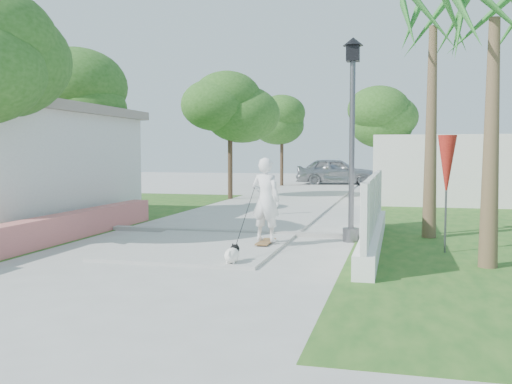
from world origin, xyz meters
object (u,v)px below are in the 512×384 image
(patio_umbrella, at_px, (447,167))
(skateboarder, at_px, (258,206))
(dog, at_px, (232,254))
(parked_car, at_px, (336,171))
(bollard, at_px, (274,197))
(street_lamp, at_px, (352,131))

(patio_umbrella, bearing_deg, skateboarder, -172.92)
(patio_umbrella, relative_size, skateboarder, 0.93)
(dog, xyz_separation_m, parked_car, (-0.86, 25.00, 0.61))
(dog, bearing_deg, parked_car, 91.39)
(bollard, relative_size, patio_umbrella, 0.47)
(dog, relative_size, parked_car, 0.12)
(street_lamp, xyz_separation_m, dog, (-1.77, -3.22, -2.22))
(bollard, height_order, skateboarder, skateboarder)
(patio_umbrella, bearing_deg, dog, -148.84)
(street_lamp, height_order, bollard, street_lamp)
(bollard, relative_size, parked_car, 0.23)
(patio_umbrella, height_order, parked_car, patio_umbrella)
(skateboarder, distance_m, dog, 1.89)
(street_lamp, distance_m, dog, 4.30)
(patio_umbrella, relative_size, dog, 4.16)
(bollard, height_order, dog, bollard)
(skateboarder, bearing_deg, parked_car, -74.05)
(street_lamp, height_order, skateboarder, street_lamp)
(patio_umbrella, height_order, dog, patio_umbrella)
(street_lamp, bearing_deg, dog, -118.84)
(street_lamp, xyz_separation_m, bollard, (-2.70, 4.50, -1.84))
(skateboarder, bearing_deg, street_lamp, -126.57)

